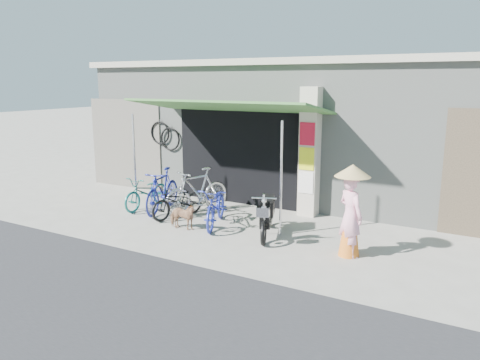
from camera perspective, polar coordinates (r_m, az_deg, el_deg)
The scene contains 14 objects.
ground at distance 9.56m, azimuth -1.94°, elevation -7.08°, with size 80.00×80.00×0.00m, color #9C988D.
road_strip at distance 6.52m, azimuth -24.24°, elevation -17.76°, with size 80.00×6.00×0.01m, color #313134.
bicycle_shop at distance 13.70m, azimuth 9.28°, elevation 6.44°, with size 12.30×5.30×3.66m.
shop_pillar at distance 10.98m, azimuth 8.54°, elevation 3.34°, with size 0.42×0.44×3.00m.
awning at distance 10.91m, azimuth -1.60°, elevation 8.78°, with size 4.60×1.88×2.72m.
neighbour_left at distance 14.28m, azimuth -13.74°, elevation 4.31°, with size 2.60×0.06×2.60m, color #6B665B.
bike_teal at distance 11.87m, azimuth -11.28°, elevation -1.46°, with size 0.55×1.56×0.82m, color #16655C.
bike_blue at distance 11.48m, azimuth -9.44°, elevation -1.27°, with size 0.49×1.74×1.05m, color navy.
bike_black at distance 10.96m, azimuth -7.54°, elevation -2.54°, with size 0.52×1.50×0.79m, color black.
bike_silver at distance 11.24m, azimuth -5.21°, elevation -1.32°, with size 0.51×1.81×1.09m, color #BBBBC0.
bike_navy at distance 10.24m, azimuth -2.91°, elevation -3.19°, with size 0.59×1.69×0.89m, color #222D9E.
street_dog at distance 10.09m, azimuth -7.08°, elevation -4.42°, with size 0.31×0.69×0.58m, color tan.
moped at distance 9.64m, azimuth 3.31°, elevation -4.24°, with size 0.76×1.62×0.95m.
nun at distance 8.61m, azimuth 13.35°, elevation -3.71°, with size 0.66×0.64×1.69m.
Camera 1 is at (4.75, -7.69, 3.13)m, focal length 35.00 mm.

